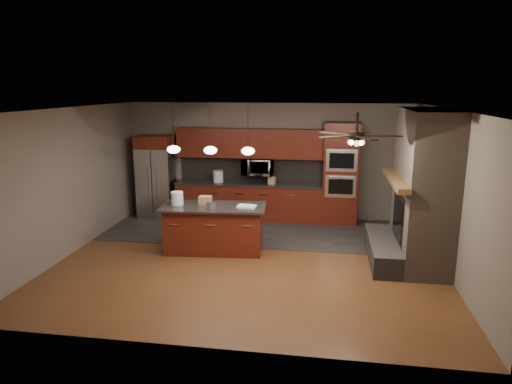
% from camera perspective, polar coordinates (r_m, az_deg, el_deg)
% --- Properties ---
extents(ground, '(7.00, 7.00, 0.00)m').
position_cam_1_polar(ground, '(8.67, -0.75, -8.47)').
color(ground, brown).
rests_on(ground, ground).
extents(ceiling, '(7.00, 6.00, 0.02)m').
position_cam_1_polar(ceiling, '(8.07, -0.81, 10.34)').
color(ceiling, white).
rests_on(ceiling, back_wall).
extents(back_wall, '(7.00, 0.02, 2.80)m').
position_cam_1_polar(back_wall, '(11.18, 1.78, 3.89)').
color(back_wall, '#6E6258').
rests_on(back_wall, ground).
extents(right_wall, '(0.02, 6.00, 2.80)m').
position_cam_1_polar(right_wall, '(8.43, 23.39, -0.24)').
color(right_wall, '#6E6258').
rests_on(right_wall, ground).
extents(left_wall, '(0.02, 6.00, 2.80)m').
position_cam_1_polar(left_wall, '(9.48, -22.14, 1.25)').
color(left_wall, '#6E6258').
rests_on(left_wall, ground).
extents(slate_tile_patch, '(7.00, 2.40, 0.01)m').
position_cam_1_polar(slate_tile_patch, '(10.34, 0.91, -4.82)').
color(slate_tile_patch, '#2C2A27').
rests_on(slate_tile_patch, ground).
extents(fireplace_column, '(1.30, 2.10, 2.80)m').
position_cam_1_polar(fireplace_column, '(8.73, 19.76, -0.20)').
color(fireplace_column, '#746153').
rests_on(fireplace_column, ground).
extents(back_cabinetry, '(3.59, 0.64, 2.20)m').
position_cam_1_polar(back_cabinetry, '(11.09, -0.84, 1.16)').
color(back_cabinetry, '#591910').
rests_on(back_cabinetry, ground).
extents(oven_tower, '(0.80, 0.63, 2.38)m').
position_cam_1_polar(oven_tower, '(10.83, 10.54, 2.26)').
color(oven_tower, '#591910').
rests_on(oven_tower, ground).
extents(microwave, '(0.73, 0.41, 0.50)m').
position_cam_1_polar(microwave, '(10.99, 0.19, 3.21)').
color(microwave, silver).
rests_on(microwave, back_cabinetry).
extents(refrigerator, '(0.86, 0.75, 2.02)m').
position_cam_1_polar(refrigerator, '(11.55, -12.27, 1.92)').
color(refrigerator, silver).
rests_on(refrigerator, ground).
extents(kitchen_island, '(2.09, 1.08, 0.92)m').
position_cam_1_polar(kitchen_island, '(9.02, -5.28, -4.53)').
color(kitchen_island, '#591910').
rests_on(kitchen_island, ground).
extents(white_bucket, '(0.32, 0.32, 0.26)m').
position_cam_1_polar(white_bucket, '(9.05, -9.84, -0.77)').
color(white_bucket, white).
rests_on(white_bucket, kitchen_island).
extents(paint_can, '(0.24, 0.24, 0.12)m').
position_cam_1_polar(paint_can, '(8.65, -5.61, -1.75)').
color(paint_can, '#B8B8BD').
rests_on(paint_can, kitchen_island).
extents(paint_tray, '(0.36, 0.27, 0.03)m').
position_cam_1_polar(paint_tray, '(8.75, -1.17, -1.80)').
color(paint_tray, white).
rests_on(paint_tray, kitchen_island).
extents(cardboard_box, '(0.24, 0.18, 0.15)m').
position_cam_1_polar(cardboard_box, '(9.04, -6.36, -1.01)').
color(cardboard_box, '#B07B5A').
rests_on(cardboard_box, kitchen_island).
extents(counter_bucket, '(0.26, 0.26, 0.28)m').
position_cam_1_polar(counter_bucket, '(11.17, -4.74, 1.96)').
color(counter_bucket, silver).
rests_on(counter_bucket, back_cabinetry).
extents(counter_box, '(0.19, 0.16, 0.18)m').
position_cam_1_polar(counter_box, '(10.90, 2.01, 1.46)').
color(counter_box, tan).
rests_on(counter_box, back_cabinetry).
extents(pendant_left, '(0.26, 0.26, 0.92)m').
position_cam_1_polar(pendant_left, '(9.24, -10.25, 5.28)').
color(pendant_left, black).
rests_on(pendant_left, ceiling).
extents(pendant_center, '(0.26, 0.26, 0.92)m').
position_cam_1_polar(pendant_center, '(9.02, -5.72, 5.24)').
color(pendant_center, black).
rests_on(pendant_center, ceiling).
extents(pendant_right, '(0.26, 0.26, 0.92)m').
position_cam_1_polar(pendant_right, '(8.86, -1.00, 5.17)').
color(pendant_right, black).
rests_on(pendant_right, ceiling).
extents(ceiling_fan, '(1.27, 1.33, 0.41)m').
position_cam_1_polar(ceiling_fan, '(7.20, 12.47, 6.97)').
color(ceiling_fan, black).
rests_on(ceiling_fan, ceiling).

